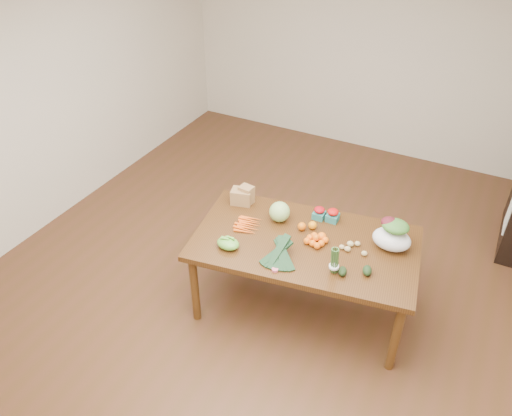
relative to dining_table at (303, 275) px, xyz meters
The scene contains 24 objects.
floor 0.64m from the dining_table, 157.65° to the left, with size 6.00×6.00×0.00m, color #54301C.
room_walls 1.10m from the dining_table, 157.65° to the left, with size 5.02×6.02×2.70m.
dining_table is the anchor object (origin of this frame).
dish_towel 2.19m from the dining_table, 47.10° to the left, with size 0.02×0.28×0.45m, color white.
paper_bag 0.90m from the dining_table, 161.66° to the left, with size 0.24×0.20×0.17m, color #9C6C46, non-canonical shape.
cabbage 0.58m from the dining_table, 152.52° to the left, with size 0.18×0.18×0.18m, color #A7C873.
strawberry_basket_a 0.55m from the dining_table, 93.40° to the left, with size 0.10×0.10×0.09m, color #B70C19, non-canonical shape.
strawberry_basket_b 0.57m from the dining_table, 75.47° to the left, with size 0.10×0.10×0.09m, color red, non-canonical shape.
orange_a 0.44m from the dining_table, 124.82° to the left, with size 0.07×0.07×0.07m, color orange.
orange_b 0.45m from the dining_table, 94.27° to the left, with size 0.07×0.07×0.07m, color orange.
orange_c 0.43m from the dining_table, 34.07° to the left, with size 0.07×0.07×0.07m, color orange.
mandarin_cluster 0.43m from the dining_table, ahead, with size 0.18×0.18×0.09m, color orange, non-canonical shape.
carrots 0.65m from the dining_table, behind, with size 0.22×0.24×0.03m, color orange, non-canonical shape.
snap_pea_bag 0.76m from the dining_table, 145.42° to the right, with size 0.19×0.14×0.09m, color #5AAF3B.
kale_bunch 0.57m from the dining_table, 104.03° to the right, with size 0.32×0.40×0.16m, color black, non-canonical shape.
asparagus_bundle 0.65m from the dining_table, 36.98° to the right, with size 0.08×0.08×0.25m, color #406D32, non-canonical shape.
potato_a 0.50m from the dining_table, ahead, with size 0.05×0.04×0.04m, color tan.
potato_b 0.53m from the dining_table, ahead, with size 0.05×0.05×0.04m, color tan.
potato_c 0.58m from the dining_table, 19.76° to the left, with size 0.05×0.04×0.04m, color tan.
potato_d 0.54m from the dining_table, 17.41° to the left, with size 0.06×0.05×0.05m, color tan.
potato_e 0.63m from the dining_table, ahead, with size 0.05×0.04×0.04m, color tan.
avocado_a 0.62m from the dining_table, 30.63° to the right, with size 0.06×0.09×0.06m, color black.
avocado_b 0.71m from the dining_table, 14.53° to the right, with size 0.07×0.10×0.07m, color black.
salad_bag 0.84m from the dining_table, 20.70° to the left, with size 0.31×0.23×0.24m, color white, non-canonical shape.
Camera 1 is at (1.58, -3.21, 3.35)m, focal length 35.00 mm.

